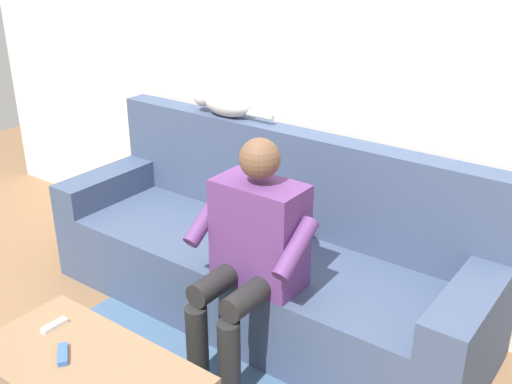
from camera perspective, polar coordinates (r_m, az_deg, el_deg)
name	(u,v)px	position (r m, az deg, el deg)	size (l,w,h in m)	color
ground_plane	(172,380)	(2.92, -7.92, -17.16)	(8.00, 8.00, 0.00)	#846042
back_wall	(315,53)	(3.19, 5.57, 12.93)	(5.48, 0.06, 2.62)	silver
couch	(265,258)	(3.20, 0.87, -6.26)	(2.37, 0.77, 0.94)	#3D4C6B
person_solo_seated	(251,247)	(2.67, -0.46, -5.22)	(0.56, 0.50, 1.09)	#5B3370
cat_on_backrest	(223,102)	(3.38, -3.12, 8.44)	(0.53, 0.15, 0.15)	silver
remote_blue	(63,354)	(2.51, -17.75, -14.36)	(0.12, 0.04, 0.02)	#3860B7
remote_white	(54,325)	(2.68, -18.48, -11.85)	(0.11, 0.03, 0.02)	white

